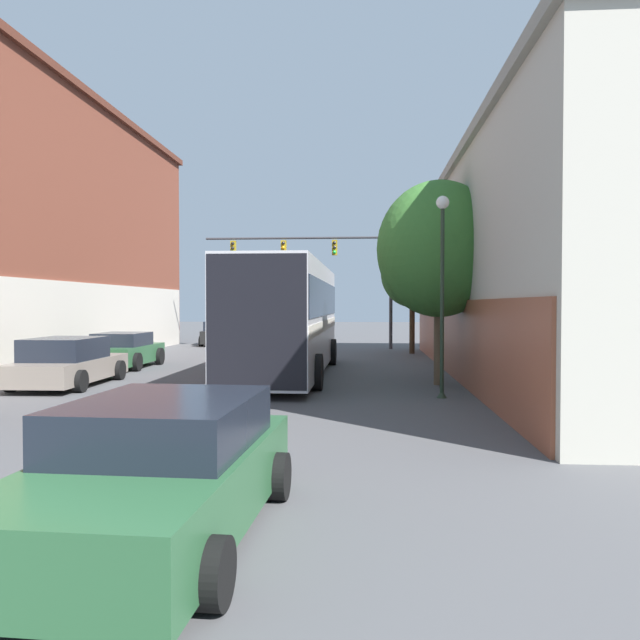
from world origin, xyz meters
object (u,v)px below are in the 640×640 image
object	(u,v)px
parked_car_left_mid	(124,351)
hatchback_foreground	(159,472)
street_tree_far	(412,273)
street_lamp	(442,279)
parked_car_left_distant	(221,334)
bus	(288,314)
traffic_signal_gantry	(325,261)
parked_car_left_near	(68,363)
street_tree_near	(439,249)

from	to	relation	value
parked_car_left_mid	hatchback_foreground	bearing A→B (deg)	-157.29
parked_car_left_mid	street_tree_far	xyz separation A→B (m)	(11.11, 7.53, 3.20)
street_lamp	parked_car_left_distant	bearing A→B (deg)	117.59
bus	hatchback_foreground	distance (m)	14.42
hatchback_foreground	parked_car_left_mid	xyz separation A→B (m)	(-6.86, 16.28, -0.02)
bus	parked_car_left_mid	distance (m)	6.77
parked_car_left_mid	traffic_signal_gantry	distance (m)	13.15
parked_car_left_near	street_lamp	bearing A→B (deg)	-99.78
parked_car_left_distant	street_tree_far	distance (m)	12.31
parked_car_left_distant	traffic_signal_gantry	world-z (taller)	traffic_signal_gantry
traffic_signal_gantry	street_lamp	bearing A→B (deg)	-76.73
street_lamp	street_tree_near	bearing A→B (deg)	85.37
parked_car_left_mid	traffic_signal_gantry	xyz separation A→B (m)	(6.77, 10.53, 4.03)
street_tree_near	parked_car_left_mid	bearing A→B (deg)	159.62
hatchback_foreground	street_tree_far	xyz separation A→B (m)	(4.25, 23.81, 3.18)
parked_car_left_near	hatchback_foreground	bearing A→B (deg)	-151.18
hatchback_foreground	street_lamp	world-z (taller)	street_lamp
parked_car_left_mid	street_tree_near	size ratio (longest dim) A/B	0.66
parked_car_left_mid	street_tree_far	world-z (taller)	street_tree_far
street_tree_far	street_lamp	bearing A→B (deg)	-91.15
hatchback_foreground	street_tree_near	distance (m)	13.29
hatchback_foreground	traffic_signal_gantry	xyz separation A→B (m)	(-0.09, 26.81, 4.01)
parked_car_left_distant	street_tree_near	size ratio (longest dim) A/B	0.68
street_lamp	hatchback_foreground	bearing A→B (deg)	-112.38
bus	street_tree_far	xyz separation A→B (m)	(4.77, 9.47, 1.81)
bus	parked_car_left_mid	world-z (taller)	bus
parked_car_left_distant	street_tree_far	bearing A→B (deg)	-123.07
parked_car_left_near	street_tree_far	bearing A→B (deg)	-41.68
street_lamp	street_tree_near	xyz separation A→B (m)	(0.21, 2.56, 0.96)
street_tree_near	street_tree_far	distance (m)	11.63
parked_car_left_distant	street_tree_far	world-z (taller)	street_tree_far
traffic_signal_gantry	street_tree_far	distance (m)	5.34
bus	traffic_signal_gantry	world-z (taller)	traffic_signal_gantry
parked_car_left_mid	street_lamp	xyz separation A→B (m)	(10.82, -6.65, 2.34)
parked_car_left_mid	street_tree_far	bearing A→B (deg)	-55.98
traffic_signal_gantry	street_lamp	world-z (taller)	traffic_signal_gantry
bus	parked_car_left_distant	bearing A→B (deg)	21.32
bus	hatchback_foreground	world-z (taller)	bus
bus	hatchback_foreground	size ratio (longest dim) A/B	2.63
bus	parked_car_left_near	xyz separation A→B (m)	(-5.97, -3.17, -1.37)
parked_car_left_mid	street_lamp	world-z (taller)	street_lamp
bus	street_tree_near	xyz separation A→B (m)	(4.69, -2.16, 1.91)
street_lamp	street_tree_near	world-z (taller)	street_tree_near
bus	parked_car_left_mid	bearing A→B (deg)	73.17
traffic_signal_gantry	street_tree_far	xyz separation A→B (m)	(4.34, -3.00, -0.83)
street_lamp	street_tree_near	distance (m)	2.74
traffic_signal_gantry	parked_car_left_distant	bearing A→B (deg)	158.30
hatchback_foreground	street_lamp	distance (m)	10.66
parked_car_left_mid	bus	bearing A→B (deg)	-107.09
bus	street_lamp	distance (m)	6.58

